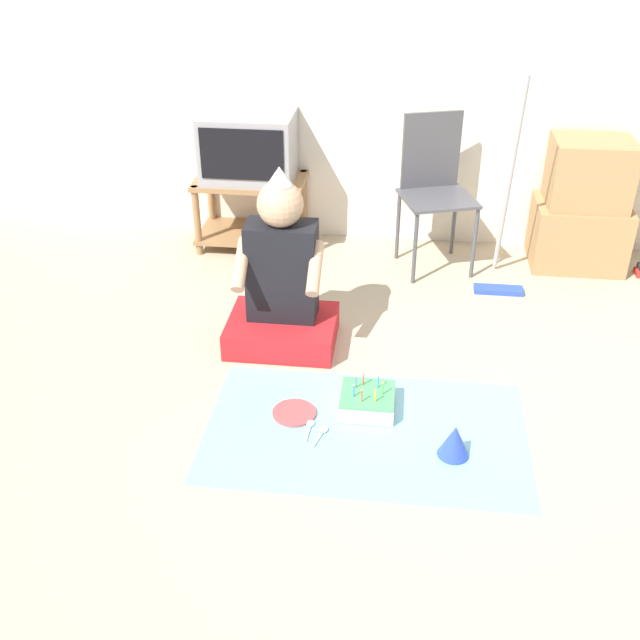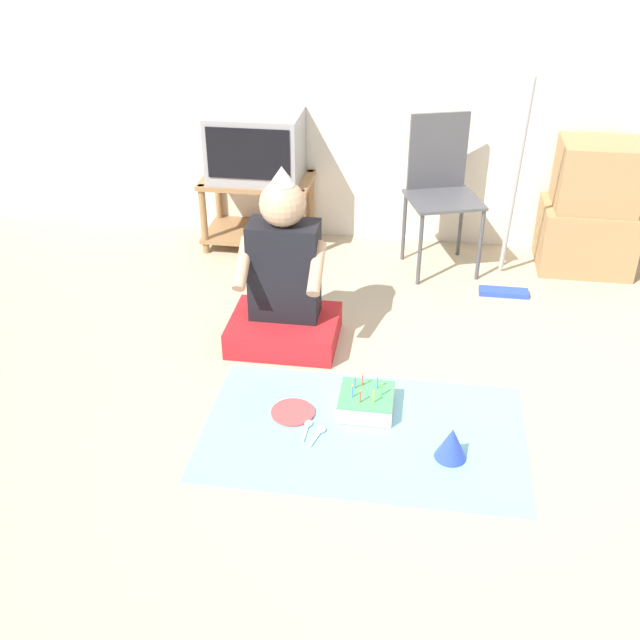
{
  "view_description": "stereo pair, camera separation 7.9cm",
  "coord_description": "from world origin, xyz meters",
  "px_view_note": "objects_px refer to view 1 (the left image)",
  "views": [
    {
      "loc": [
        -0.19,
        -2.45,
        2.09
      ],
      "look_at": [
        -0.54,
        0.45,
        0.35
      ],
      "focal_mm": 42.0,
      "sensor_mm": 36.0,
      "label": 1
    },
    {
      "loc": [
        -0.12,
        -2.44,
        2.09
      ],
      "look_at": [
        -0.54,
        0.45,
        0.35
      ],
      "focal_mm": 42.0,
      "sensor_mm": 36.0,
      "label": 2
    }
  ],
  "objects_px": {
    "cardboard_box_stack": "(583,208)",
    "tv": "(249,147)",
    "paper_plate": "(294,413)",
    "person_seated": "(282,285)",
    "dust_mop": "(505,229)",
    "birthday_cake": "(367,401)",
    "folding_chair": "(435,182)",
    "party_hat_blue": "(455,440)"
  },
  "relations": [
    {
      "from": "person_seated",
      "to": "cardboard_box_stack",
      "type": "bearing_deg",
      "value": 33.87
    },
    {
      "from": "dust_mop",
      "to": "birthday_cake",
      "type": "relative_size",
      "value": 5.05
    },
    {
      "from": "folding_chair",
      "to": "party_hat_blue",
      "type": "xyz_separation_m",
      "value": [
        0.1,
        -1.83,
        -0.45
      ]
    },
    {
      "from": "paper_plate",
      "to": "person_seated",
      "type": "bearing_deg",
      "value": 103.7
    },
    {
      "from": "folding_chair",
      "to": "dust_mop",
      "type": "height_order",
      "value": "dust_mop"
    },
    {
      "from": "dust_mop",
      "to": "person_seated",
      "type": "xyz_separation_m",
      "value": [
        -1.16,
        -0.75,
        -0.04
      ]
    },
    {
      "from": "birthday_cake",
      "to": "party_hat_blue",
      "type": "relative_size",
      "value": 1.7
    },
    {
      "from": "folding_chair",
      "to": "dust_mop",
      "type": "xyz_separation_m",
      "value": [
        0.41,
        -0.28,
        -0.16
      ]
    },
    {
      "from": "cardboard_box_stack",
      "to": "tv",
      "type": "bearing_deg",
      "value": 179.16
    },
    {
      "from": "birthday_cake",
      "to": "tv",
      "type": "bearing_deg",
      "value": 117.09
    },
    {
      "from": "tv",
      "to": "birthday_cake",
      "type": "height_order",
      "value": "tv"
    },
    {
      "from": "cardboard_box_stack",
      "to": "person_seated",
      "type": "relative_size",
      "value": 0.84
    },
    {
      "from": "party_hat_blue",
      "to": "paper_plate",
      "type": "height_order",
      "value": "party_hat_blue"
    },
    {
      "from": "cardboard_box_stack",
      "to": "paper_plate",
      "type": "distance_m",
      "value": 2.32
    },
    {
      "from": "birthday_cake",
      "to": "party_hat_blue",
      "type": "height_order",
      "value": "birthday_cake"
    },
    {
      "from": "cardboard_box_stack",
      "to": "dust_mop",
      "type": "relative_size",
      "value": 0.63
    },
    {
      "from": "dust_mop",
      "to": "birthday_cake",
      "type": "distance_m",
      "value": 1.49
    },
    {
      "from": "dust_mop",
      "to": "paper_plate",
      "type": "height_order",
      "value": "dust_mop"
    },
    {
      "from": "person_seated",
      "to": "tv",
      "type": "bearing_deg",
      "value": 108.72
    },
    {
      "from": "paper_plate",
      "to": "birthday_cake",
      "type": "bearing_deg",
      "value": 13.78
    },
    {
      "from": "folding_chair",
      "to": "dust_mop",
      "type": "bearing_deg",
      "value": -34.32
    },
    {
      "from": "dust_mop",
      "to": "party_hat_blue",
      "type": "relative_size",
      "value": 8.59
    },
    {
      "from": "folding_chair",
      "to": "party_hat_blue",
      "type": "bearing_deg",
      "value": -86.99
    },
    {
      "from": "dust_mop",
      "to": "paper_plate",
      "type": "relative_size",
      "value": 6.28
    },
    {
      "from": "cardboard_box_stack",
      "to": "dust_mop",
      "type": "distance_m",
      "value": 0.62
    },
    {
      "from": "party_hat_blue",
      "to": "birthday_cake",
      "type": "bearing_deg",
      "value": 144.6
    },
    {
      "from": "cardboard_box_stack",
      "to": "dust_mop",
      "type": "height_order",
      "value": "dust_mop"
    },
    {
      "from": "dust_mop",
      "to": "cardboard_box_stack",
      "type": "bearing_deg",
      "value": 36.32
    },
    {
      "from": "cardboard_box_stack",
      "to": "dust_mop",
      "type": "bearing_deg",
      "value": -143.68
    },
    {
      "from": "tv",
      "to": "dust_mop",
      "type": "distance_m",
      "value": 1.62
    },
    {
      "from": "dust_mop",
      "to": "party_hat_blue",
      "type": "bearing_deg",
      "value": -101.21
    },
    {
      "from": "tv",
      "to": "party_hat_blue",
      "type": "distance_m",
      "value": 2.38
    },
    {
      "from": "tv",
      "to": "dust_mop",
      "type": "bearing_deg",
      "value": -14.28
    },
    {
      "from": "party_hat_blue",
      "to": "dust_mop",
      "type": "bearing_deg",
      "value": 78.79
    },
    {
      "from": "party_hat_blue",
      "to": "paper_plate",
      "type": "relative_size",
      "value": 0.73
    },
    {
      "from": "tv",
      "to": "folding_chair",
      "type": "bearing_deg",
      "value": -5.88
    },
    {
      "from": "tv",
      "to": "folding_chair",
      "type": "xyz_separation_m",
      "value": [
        1.14,
        -0.12,
        -0.13
      ]
    },
    {
      "from": "tv",
      "to": "birthday_cake",
      "type": "distance_m",
      "value": 1.99
    },
    {
      "from": "folding_chair",
      "to": "paper_plate",
      "type": "relative_size",
      "value": 4.63
    },
    {
      "from": "tv",
      "to": "party_hat_blue",
      "type": "relative_size",
      "value": 3.88
    },
    {
      "from": "person_seated",
      "to": "paper_plate",
      "type": "relative_size",
      "value": 4.72
    },
    {
      "from": "paper_plate",
      "to": "tv",
      "type": "bearing_deg",
      "value": 106.98
    }
  ]
}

